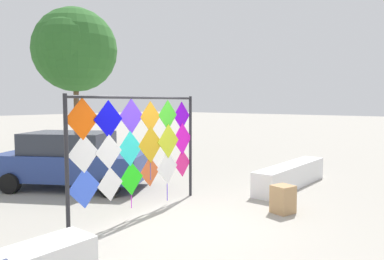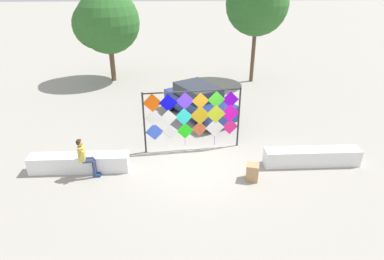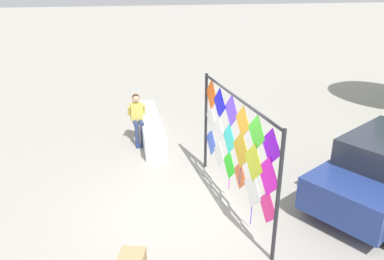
# 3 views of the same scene
# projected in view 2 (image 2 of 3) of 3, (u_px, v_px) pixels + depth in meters

# --- Properties ---
(ground) EXTENTS (120.00, 120.00, 0.00)m
(ground) POSITION_uv_depth(u_px,v_px,m) (197.00, 164.00, 12.62)
(ground) COLOR #9E998E
(plaza_ledge_left) EXTENTS (3.49, 0.58, 0.63)m
(plaza_ledge_left) POSITION_uv_depth(u_px,v_px,m) (79.00, 163.00, 12.08)
(plaza_ledge_left) COLOR white
(plaza_ledge_left) RESTS_ON ground
(plaza_ledge_right) EXTENTS (3.49, 0.58, 0.63)m
(plaza_ledge_right) POSITION_uv_depth(u_px,v_px,m) (312.00, 157.00, 12.45)
(plaza_ledge_right) COLOR white
(plaza_ledge_right) RESTS_ON ground
(kite_display_rack) EXTENTS (3.75, 0.44, 2.49)m
(kite_display_rack) POSITION_uv_depth(u_px,v_px,m) (193.00, 114.00, 12.98)
(kite_display_rack) COLOR #232328
(kite_display_rack) RESTS_ON ground
(seated_vendor) EXTENTS (0.67, 0.54, 1.48)m
(seated_vendor) POSITION_uv_depth(u_px,v_px,m) (85.00, 155.00, 11.49)
(seated_vendor) COLOR navy
(seated_vendor) RESTS_ON ground
(parked_car) EXTENTS (3.45, 4.25, 1.53)m
(parked_car) POSITION_uv_depth(u_px,v_px,m) (199.00, 101.00, 16.23)
(parked_car) COLOR navy
(parked_car) RESTS_ON ground
(cardboard_box_large) EXTENTS (0.51, 0.50, 0.59)m
(cardboard_box_large) POSITION_uv_depth(u_px,v_px,m) (252.00, 172.00, 11.58)
(cardboard_box_large) COLOR tan
(cardboard_box_large) RESTS_ON ground
(tree_palm_like) EXTENTS (3.62, 3.62, 6.42)m
(tree_palm_like) POSITION_uv_depth(u_px,v_px,m) (255.00, 4.00, 19.29)
(tree_palm_like) COLOR brown
(tree_palm_like) RESTS_ON ground
(tree_broadleaf) EXTENTS (4.01, 3.74, 5.46)m
(tree_broadleaf) POSITION_uv_depth(u_px,v_px,m) (103.00, 23.00, 20.02)
(tree_broadleaf) COLOR brown
(tree_broadleaf) RESTS_ON ground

